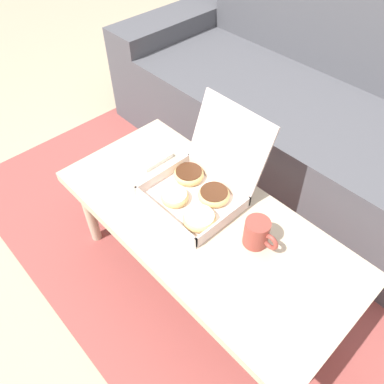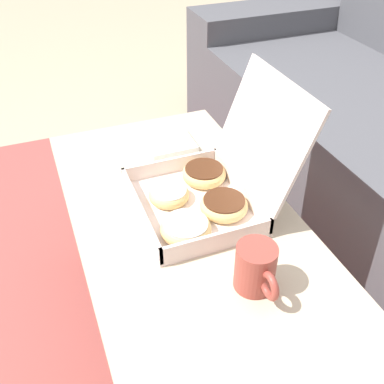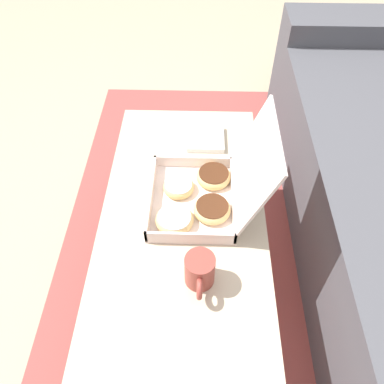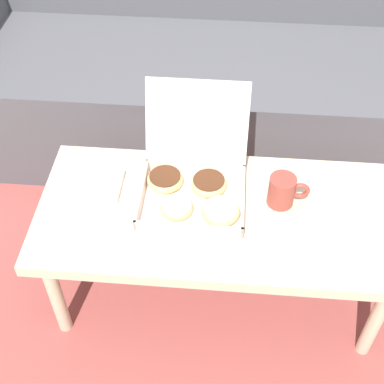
# 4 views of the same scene
# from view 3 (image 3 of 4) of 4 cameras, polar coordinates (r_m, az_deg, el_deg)

# --- Properties ---
(ground_plane) EXTENTS (12.00, 12.00, 0.00)m
(ground_plane) POSITION_cam_3_polar(r_m,az_deg,el_deg) (1.50, 2.60, -14.28)
(ground_plane) COLOR tan
(area_rug) EXTENTS (2.58, 1.83, 0.01)m
(area_rug) POSITION_cam_3_polar(r_m,az_deg,el_deg) (1.54, 14.21, -14.07)
(area_rug) COLOR #994742
(area_rug) RESTS_ON ground_plane
(coffee_table) EXTENTS (1.10, 0.51, 0.42)m
(coffee_table) POSITION_cam_3_polar(r_m,az_deg,el_deg) (1.18, -1.42, -6.09)
(coffee_table) COLOR #C6B293
(coffee_table) RESTS_ON ground_plane
(pastry_box) EXTENTS (0.31, 0.36, 0.30)m
(pastry_box) POSITION_cam_3_polar(r_m,az_deg,el_deg) (1.15, 1.87, -0.19)
(pastry_box) COLOR silver
(pastry_box) RESTS_ON coffee_table
(coffee_mug) EXTENTS (0.12, 0.08, 0.10)m
(coffee_mug) POSITION_cam_3_polar(r_m,az_deg,el_deg) (1.00, 1.19, -11.96)
(coffee_mug) COLOR #993D33
(coffee_mug) RESTS_ON coffee_table
(napkin_stack) EXTENTS (0.13, 0.13, 0.02)m
(napkin_stack) POSITION_cam_3_polar(r_m,az_deg,el_deg) (1.39, 2.08, 8.14)
(napkin_stack) COLOR white
(napkin_stack) RESTS_ON coffee_table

